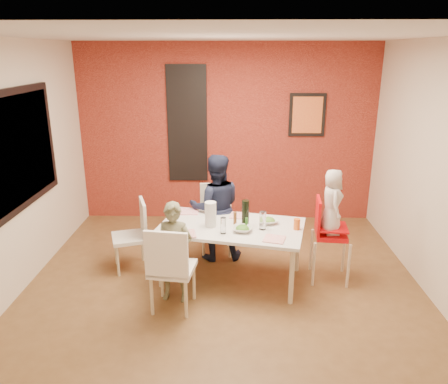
{
  "coord_description": "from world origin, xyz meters",
  "views": [
    {
      "loc": [
        0.11,
        -4.37,
        2.57
      ],
      "look_at": [
        0.0,
        0.3,
        1.05
      ],
      "focal_mm": 35.0,
      "sensor_mm": 36.0,
      "label": 1
    }
  ],
  "objects_px": {
    "dining_table": "(231,230)",
    "chair_far": "(216,214)",
    "chair_left": "(135,231)",
    "child_near": "(174,252)",
    "toddler": "(332,202)",
    "wine_bottle": "(245,214)",
    "chair_near": "(170,265)",
    "child_far": "(216,208)",
    "paper_towel_roll": "(211,214)",
    "high_chair": "(327,232)"
  },
  "relations": [
    {
      "from": "dining_table",
      "to": "chair_far",
      "type": "height_order",
      "value": "chair_far"
    },
    {
      "from": "chair_left",
      "to": "child_near",
      "type": "bearing_deg",
      "value": 20.39
    },
    {
      "from": "child_near",
      "to": "chair_left",
      "type": "bearing_deg",
      "value": 136.66
    },
    {
      "from": "child_near",
      "to": "toddler",
      "type": "height_order",
      "value": "toddler"
    },
    {
      "from": "dining_table",
      "to": "child_near",
      "type": "bearing_deg",
      "value": -142.55
    },
    {
      "from": "dining_table",
      "to": "chair_left",
      "type": "xyz_separation_m",
      "value": [
        -1.16,
        0.25,
        -0.13
      ]
    },
    {
      "from": "child_near",
      "to": "wine_bottle",
      "type": "relative_size",
      "value": 3.53
    },
    {
      "from": "dining_table",
      "to": "wine_bottle",
      "type": "xyz_separation_m",
      "value": [
        0.16,
        -0.02,
        0.21
      ]
    },
    {
      "from": "chair_near",
      "to": "wine_bottle",
      "type": "distance_m",
      "value": 1.06
    },
    {
      "from": "chair_left",
      "to": "toddler",
      "type": "xyz_separation_m",
      "value": [
        2.29,
        -0.23,
        0.47
      ]
    },
    {
      "from": "child_far",
      "to": "toddler",
      "type": "xyz_separation_m",
      "value": [
        1.32,
        -0.53,
        0.27
      ]
    },
    {
      "from": "wine_bottle",
      "to": "paper_towel_roll",
      "type": "relative_size",
      "value": 1.07
    },
    {
      "from": "child_far",
      "to": "paper_towel_roll",
      "type": "xyz_separation_m",
      "value": [
        -0.03,
        -0.58,
        0.13
      ]
    },
    {
      "from": "dining_table",
      "to": "chair_near",
      "type": "height_order",
      "value": "chair_near"
    },
    {
      "from": "child_near",
      "to": "toddler",
      "type": "distance_m",
      "value": 1.83
    },
    {
      "from": "paper_towel_roll",
      "to": "child_far",
      "type": "bearing_deg",
      "value": 86.79
    },
    {
      "from": "dining_table",
      "to": "child_far",
      "type": "xyz_separation_m",
      "value": [
        -0.2,
        0.55,
        0.07
      ]
    },
    {
      "from": "child_far",
      "to": "toddler",
      "type": "relative_size",
      "value": 1.83
    },
    {
      "from": "chair_far",
      "to": "high_chair",
      "type": "relative_size",
      "value": 0.91
    },
    {
      "from": "wine_bottle",
      "to": "toddler",
      "type": "bearing_deg",
      "value": 2.79
    },
    {
      "from": "child_near",
      "to": "wine_bottle",
      "type": "height_order",
      "value": "child_near"
    },
    {
      "from": "high_chair",
      "to": "paper_towel_roll",
      "type": "xyz_separation_m",
      "value": [
        -1.33,
        -0.06,
        0.22
      ]
    },
    {
      "from": "chair_left",
      "to": "wine_bottle",
      "type": "bearing_deg",
      "value": 59.85
    },
    {
      "from": "chair_near",
      "to": "chair_left",
      "type": "height_order",
      "value": "chair_near"
    },
    {
      "from": "chair_near",
      "to": "child_near",
      "type": "xyz_separation_m",
      "value": [
        0.01,
        0.24,
        0.03
      ]
    },
    {
      "from": "dining_table",
      "to": "child_near",
      "type": "distance_m",
      "value": 0.75
    },
    {
      "from": "child_far",
      "to": "chair_near",
      "type": "bearing_deg",
      "value": 65.73
    },
    {
      "from": "chair_near",
      "to": "child_far",
      "type": "xyz_separation_m",
      "value": [
        0.41,
        1.25,
        0.16
      ]
    },
    {
      "from": "chair_near",
      "to": "toddler",
      "type": "bearing_deg",
      "value": -149.6
    },
    {
      "from": "chair_left",
      "to": "toddler",
      "type": "bearing_deg",
      "value": 65.9
    },
    {
      "from": "chair_near",
      "to": "wine_bottle",
      "type": "relative_size",
      "value": 3.01
    },
    {
      "from": "chair_far",
      "to": "chair_left",
      "type": "height_order",
      "value": "chair_far"
    },
    {
      "from": "chair_left",
      "to": "child_near",
      "type": "height_order",
      "value": "child_near"
    },
    {
      "from": "child_far",
      "to": "wine_bottle",
      "type": "height_order",
      "value": "child_far"
    },
    {
      "from": "chair_left",
      "to": "high_chair",
      "type": "relative_size",
      "value": 0.87
    },
    {
      "from": "chair_far",
      "to": "chair_left",
      "type": "bearing_deg",
      "value": -154.12
    },
    {
      "from": "dining_table",
      "to": "child_near",
      "type": "height_order",
      "value": "child_near"
    },
    {
      "from": "dining_table",
      "to": "chair_left",
      "type": "distance_m",
      "value": 1.2
    },
    {
      "from": "dining_table",
      "to": "wine_bottle",
      "type": "bearing_deg",
      "value": -8.66
    },
    {
      "from": "child_near",
      "to": "wine_bottle",
      "type": "bearing_deg",
      "value": 37.72
    },
    {
      "from": "high_chair",
      "to": "child_near",
      "type": "distance_m",
      "value": 1.76
    },
    {
      "from": "high_chair",
      "to": "child_far",
      "type": "distance_m",
      "value": 1.4
    },
    {
      "from": "chair_near",
      "to": "paper_towel_roll",
      "type": "xyz_separation_m",
      "value": [
        0.37,
        0.67,
        0.29
      ]
    },
    {
      "from": "dining_table",
      "to": "chair_near",
      "type": "bearing_deg",
      "value": -130.97
    },
    {
      "from": "high_chair",
      "to": "wine_bottle",
      "type": "bearing_deg",
      "value": 98.64
    },
    {
      "from": "chair_left",
      "to": "toddler",
      "type": "distance_m",
      "value": 2.35
    },
    {
      "from": "chair_far",
      "to": "paper_towel_roll",
      "type": "distance_m",
      "value": 0.88
    },
    {
      "from": "dining_table",
      "to": "child_near",
      "type": "relative_size",
      "value": 1.61
    },
    {
      "from": "chair_left",
      "to": "wine_bottle",
      "type": "relative_size",
      "value": 2.78
    },
    {
      "from": "high_chair",
      "to": "paper_towel_roll",
      "type": "bearing_deg",
      "value": 98.04
    }
  ]
}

